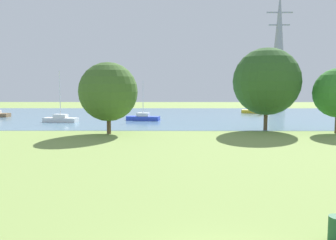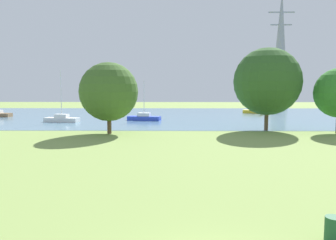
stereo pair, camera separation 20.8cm
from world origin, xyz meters
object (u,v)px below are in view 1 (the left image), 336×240
Objects in this scene: sailboat_yellow at (255,111)px; sailboat_blue at (143,117)px; electricity_pylon at (279,48)px; tree_mid_shore at (108,92)px; sailboat_white at (61,119)px; tree_west_far at (267,82)px.

sailboat_blue is at bearing -145.19° from sailboat_yellow.
electricity_pylon is (11.05, 22.53, 13.98)m from sailboat_yellow.
sailboat_blue is 14.84m from tree_mid_shore.
electricity_pylon is at bearing 42.64° from sailboat_white.
sailboat_yellow is 28.73m from electricity_pylon.
tree_west_far reaches higher than sailboat_white.
electricity_pylon is at bearing 71.39° from tree_west_far.
tree_west_far is at bearing -36.75° from sailboat_blue.
sailboat_yellow is at bearing 27.59° from sailboat_white.
tree_west_far is (-4.87, -24.77, 5.05)m from sailboat_yellow.
sailboat_yellow is at bearing 78.87° from tree_west_far.
sailboat_white is 0.96× the size of tree_mid_shore.
electricity_pylon is at bearing 49.67° from sailboat_blue.
electricity_pylon is (42.06, 38.74, 13.97)m from sailboat_white.
tree_mid_shore is at bearing -52.64° from sailboat_white.
sailboat_white is (-31.01, -16.21, 0.01)m from sailboat_yellow.
sailboat_white is 0.25× the size of electricity_pylon.
sailboat_blue is 24.00m from sailboat_yellow.
sailboat_white is 0.77× the size of tree_west_far.
tree_west_far is at bearing -101.13° from sailboat_yellow.
tree_mid_shore is 0.81× the size of tree_west_far.
sailboat_blue is 0.96× the size of sailboat_yellow.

